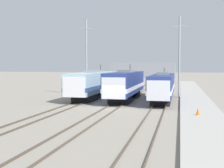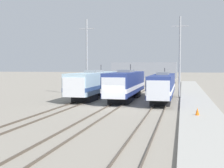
{
  "view_description": "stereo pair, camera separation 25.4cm",
  "coord_description": "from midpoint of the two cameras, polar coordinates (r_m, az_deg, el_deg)",
  "views": [
    {
      "loc": [
        7.44,
        -34.7,
        4.76
      ],
      "look_at": [
        -0.83,
        3.14,
        2.51
      ],
      "focal_mm": 50.0,
      "sensor_mm": 36.0,
      "label": 1
    },
    {
      "loc": [
        7.69,
        -34.65,
        4.76
      ],
      "look_at": [
        -0.83,
        3.14,
        2.51
      ],
      "focal_mm": 50.0,
      "sensor_mm": 36.0,
      "label": 2
    }
  ],
  "objects": [
    {
      "name": "rail_pair_center",
      "position": [
        35.8,
        0.02,
        -4.2
      ],
      "size": [
        1.51,
        120.0,
        0.15
      ],
      "color": "#4C4238",
      "rests_on": "ground_plane"
    },
    {
      "name": "traffic_cone",
      "position": [
        29.54,
        15.21,
        -4.86
      ],
      "size": [
        0.38,
        0.38,
        0.68
      ],
      "color": "orange",
      "rests_on": "platform"
    },
    {
      "name": "platform",
      "position": [
        35.04,
        15.43,
        -4.38
      ],
      "size": [
        4.0,
        120.0,
        0.28
      ],
      "color": "#A8A59E",
      "rests_on": "ground_plane"
    },
    {
      "name": "ground_plane",
      "position": [
        35.81,
        0.02,
        -4.32
      ],
      "size": [
        400.0,
        400.0,
        0.0
      ],
      "primitive_type": "plane",
      "color": "gray"
    },
    {
      "name": "catenary_tower_left",
      "position": [
        50.04,
        -4.85,
        5.14
      ],
      "size": [
        2.46,
        0.28,
        12.13
      ],
      "color": "gray",
      "rests_on": "ground_plane"
    },
    {
      "name": "rail_pair_far_right",
      "position": [
        35.07,
        8.29,
        -4.39
      ],
      "size": [
        1.51,
        120.0,
        0.15
      ],
      "color": "#4C4238",
      "rests_on": "ground_plane"
    },
    {
      "name": "locomotive_far_right",
      "position": [
        42.56,
        9.04,
        -0.39
      ],
      "size": [
        2.81,
        17.93,
        4.45
      ],
      "color": "black",
      "rests_on": "ground_plane"
    },
    {
      "name": "locomotive_center",
      "position": [
        43.5,
        2.29,
        -0.08
      ],
      "size": [
        3.08,
        16.99,
        5.02
      ],
      "color": "black",
      "rests_on": "ground_plane"
    },
    {
      "name": "catenary_tower_right",
      "position": [
        47.82,
        12.07,
        5.16
      ],
      "size": [
        2.46,
        0.28,
        12.13
      ],
      "color": "gray",
      "rests_on": "ground_plane"
    },
    {
      "name": "rail_pair_far_left",
      "position": [
        37.23,
        -7.77,
        -3.94
      ],
      "size": [
        1.51,
        120.0,
        0.15
      ],
      "color": "#4C4238",
      "rests_on": "ground_plane"
    },
    {
      "name": "locomotive_far_left",
      "position": [
        46.25,
        -3.65,
        0.06
      ],
      "size": [
        3.12,
        18.33,
        4.96
      ],
      "color": "#232326",
      "rests_on": "ground_plane"
    },
    {
      "name": "depot_building",
      "position": [
        126.23,
        5.75,
        2.53
      ],
      "size": [
        24.9,
        13.28,
        6.13
      ],
      "color": "gray",
      "rests_on": "ground_plane"
    }
  ]
}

